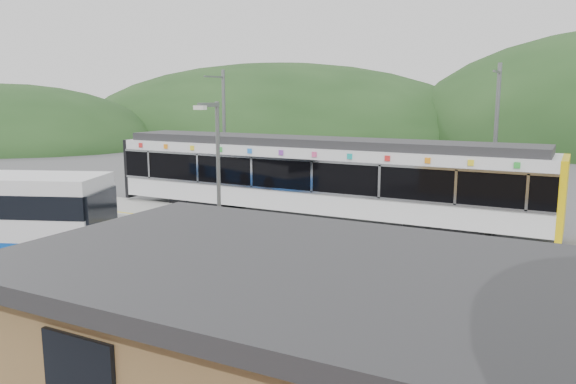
% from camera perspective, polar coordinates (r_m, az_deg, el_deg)
% --- Properties ---
extents(ground, '(120.00, 120.00, 0.00)m').
position_cam_1_polar(ground, '(20.60, -3.55, -6.13)').
color(ground, '#4C4C4F').
rests_on(ground, ground).
extents(hills, '(146.00, 149.00, 26.00)m').
position_cam_1_polar(hills, '(23.28, 16.70, -4.66)').
color(hills, '#1E3D19').
rests_on(hills, ground).
extents(platform, '(26.00, 3.20, 0.30)m').
position_cam_1_polar(platform, '(23.35, 0.65, -3.82)').
color(platform, '#9E9E99').
rests_on(platform, ground).
extents(yellow_line, '(26.00, 0.10, 0.01)m').
position_cam_1_polar(yellow_line, '(22.19, -0.88, -4.13)').
color(yellow_line, yellow).
rests_on(yellow_line, platform).
extents(train, '(20.44, 3.01, 3.74)m').
position_cam_1_polar(train, '(25.49, 2.89, 1.71)').
color(train, black).
rests_on(train, ground).
extents(catenary_mast_west, '(0.18, 1.80, 7.00)m').
position_cam_1_polar(catenary_mast_west, '(30.86, -6.53, 6.03)').
color(catenary_mast_west, slate).
rests_on(catenary_mast_west, ground).
extents(catenary_mast_east, '(0.18, 1.80, 7.00)m').
position_cam_1_polar(catenary_mast_east, '(25.77, 20.29, 4.75)').
color(catenary_mast_east, slate).
rests_on(catenary_mast_east, ground).
extents(station_shelter, '(9.20, 6.20, 3.00)m').
position_cam_1_polar(station_shelter, '(9.90, -0.81, -14.66)').
color(station_shelter, brown).
rests_on(station_shelter, ground).
extents(lamp_post, '(0.35, 0.97, 5.47)m').
position_cam_1_polar(lamp_post, '(17.02, -7.30, 1.71)').
color(lamp_post, slate).
rests_on(lamp_post, ground).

